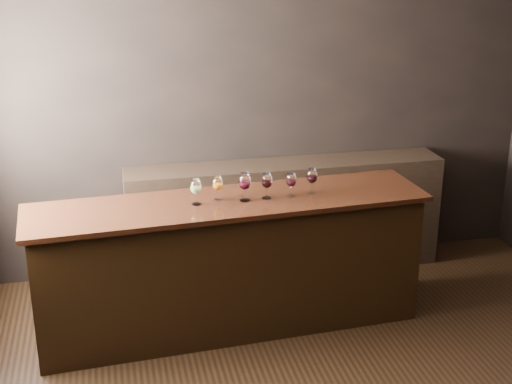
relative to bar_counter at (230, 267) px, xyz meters
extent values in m
cube|color=black|center=(0.45, 1.11, 0.90)|extent=(5.00, 0.02, 2.80)
cube|color=black|center=(0.00, 0.00, 0.00)|extent=(2.90, 0.80, 1.00)
cube|color=black|center=(0.00, 0.00, 0.52)|extent=(3.00, 0.87, 0.04)
cube|color=black|center=(0.66, 0.89, 0.00)|extent=(2.79, 0.40, 1.00)
cylinder|color=white|center=(-0.24, -0.03, 0.54)|extent=(0.07, 0.07, 0.00)
cylinder|color=white|center=(-0.24, -0.03, 0.58)|extent=(0.01, 0.01, 0.07)
ellipsoid|color=white|center=(-0.24, -0.03, 0.67)|extent=(0.08, 0.08, 0.12)
cylinder|color=white|center=(-0.24, -0.03, 0.73)|extent=(0.06, 0.06, 0.01)
ellipsoid|color=#C6C768|center=(-0.24, -0.03, 0.65)|extent=(0.07, 0.07, 0.05)
cylinder|color=white|center=(-0.08, 0.04, 0.54)|extent=(0.06, 0.06, 0.00)
cylinder|color=white|center=(-0.08, 0.04, 0.58)|extent=(0.01, 0.01, 0.07)
ellipsoid|color=white|center=(-0.08, 0.04, 0.66)|extent=(0.08, 0.08, 0.11)
cylinder|color=white|center=(-0.08, 0.04, 0.71)|extent=(0.06, 0.06, 0.01)
ellipsoid|color=orange|center=(-0.08, 0.04, 0.65)|extent=(0.06, 0.06, 0.05)
cylinder|color=white|center=(0.11, -0.03, 0.54)|extent=(0.08, 0.08, 0.00)
cylinder|color=white|center=(0.11, -0.03, 0.58)|extent=(0.01, 0.01, 0.08)
ellipsoid|color=white|center=(0.11, -0.03, 0.69)|extent=(0.09, 0.09, 0.13)
cylinder|color=white|center=(0.11, -0.03, 0.75)|extent=(0.07, 0.07, 0.01)
ellipsoid|color=black|center=(0.11, -0.03, 0.67)|extent=(0.07, 0.07, 0.06)
cylinder|color=white|center=(0.28, -0.01, 0.54)|extent=(0.07, 0.07, 0.00)
cylinder|color=white|center=(0.28, -0.01, 0.58)|extent=(0.01, 0.01, 0.07)
ellipsoid|color=white|center=(0.28, -0.01, 0.67)|extent=(0.08, 0.08, 0.12)
cylinder|color=white|center=(0.28, -0.01, 0.73)|extent=(0.06, 0.06, 0.01)
ellipsoid|color=black|center=(0.28, -0.01, 0.66)|extent=(0.07, 0.07, 0.05)
cylinder|color=white|center=(0.47, -0.01, 0.54)|extent=(0.07, 0.07, 0.00)
cylinder|color=white|center=(0.47, -0.01, 0.58)|extent=(0.01, 0.01, 0.07)
ellipsoid|color=white|center=(0.47, -0.01, 0.67)|extent=(0.08, 0.08, 0.11)
cylinder|color=white|center=(0.47, -0.01, 0.72)|extent=(0.06, 0.06, 0.01)
ellipsoid|color=black|center=(0.47, -0.01, 0.65)|extent=(0.06, 0.06, 0.05)
cylinder|color=white|center=(0.64, 0.03, 0.54)|extent=(0.07, 0.07, 0.00)
cylinder|color=white|center=(0.64, 0.03, 0.58)|extent=(0.01, 0.01, 0.07)
ellipsoid|color=white|center=(0.64, 0.03, 0.67)|extent=(0.08, 0.08, 0.12)
cylinder|color=white|center=(0.64, 0.03, 0.73)|extent=(0.06, 0.06, 0.01)
ellipsoid|color=black|center=(0.64, 0.03, 0.65)|extent=(0.07, 0.07, 0.05)
camera|label=1|loc=(-0.85, -4.81, 2.38)|focal=50.00mm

